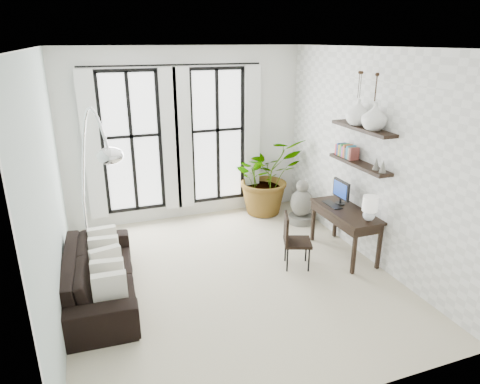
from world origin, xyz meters
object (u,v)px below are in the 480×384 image
plant (266,175)px  desk (347,214)px  desk_chair (293,237)px  buddha (302,205)px  arc_lamp (93,151)px  sofa (100,274)px

plant → desk: (0.46, -2.14, -0.05)m
plant → desk_chair: 2.24m
desk_chair → buddha: 1.71m
desk_chair → arc_lamp: bearing=-172.1°
sofa → buddha: bearing=-67.8°
desk → buddha: size_ratio=1.54×
desk → arc_lamp: 3.88m
plant → buddha: size_ratio=1.82×
sofa → arc_lamp: arc_lamp is taller
sofa → desk: size_ratio=1.73×
desk → arc_lamp: (-3.64, 0.59, 1.19)m
plant → desk: size_ratio=1.18×
sofa → desk: bearing=-88.8°
sofa → buddha: (3.71, 1.27, 0.03)m
desk → plant: bearing=102.2°
desk_chair → arc_lamp: arc_lamp is taller
plant → desk: 2.19m
buddha → desk: bearing=-88.5°
sofa → desk: desk is taller
desk → desk_chair: bearing=-178.6°
desk_chair → buddha: size_ratio=1.00×
sofa → plant: 3.87m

